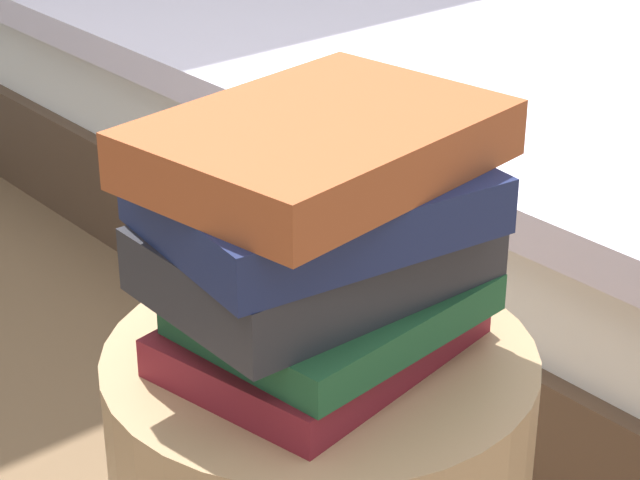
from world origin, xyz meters
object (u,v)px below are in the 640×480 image
(book_charcoal, at_px, (316,252))
(book_maroon, at_px, (321,336))
(book_forest, at_px, (335,304))
(bed, at_px, (518,114))
(book_navy, at_px, (318,201))
(book_rust, at_px, (318,145))

(book_charcoal, bearing_deg, book_maroon, -90.40)
(book_maroon, height_order, book_forest, book_forest)
(bed, distance_m, book_maroon, 1.56)
(book_forest, relative_size, book_charcoal, 0.87)
(bed, distance_m, book_forest, 1.57)
(book_navy, distance_m, book_rust, 0.05)
(bed, bearing_deg, book_rust, -145.82)
(book_forest, bearing_deg, book_maroon, 114.30)
(book_maroon, xyz_separation_m, book_charcoal, (0.00, 0.01, 0.08))
(book_maroon, xyz_separation_m, book_rust, (-0.00, 0.00, 0.18))
(bed, bearing_deg, book_navy, -145.77)
(book_maroon, height_order, book_navy, book_navy)
(book_rust, bearing_deg, book_navy, -140.02)
(bed, relative_size, book_navy, 7.75)
(book_rust, bearing_deg, book_charcoal, 56.73)
(book_charcoal, bearing_deg, book_forest, -69.24)
(book_maroon, bearing_deg, book_navy, -163.54)
(bed, xyz_separation_m, book_rust, (-1.27, -0.85, 0.50))
(bed, height_order, book_maroon, bed)
(book_charcoal, distance_m, book_rust, 0.10)
(book_forest, xyz_separation_m, book_charcoal, (-0.01, 0.02, 0.04))
(bed, height_order, book_navy, book_navy)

